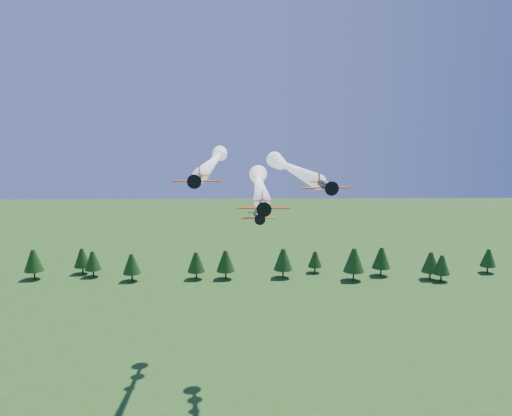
{
  "coord_description": "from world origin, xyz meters",
  "views": [
    {
      "loc": [
        -2.51,
        -88.49,
        59.58
      ],
      "look_at": [
        -0.62,
        0.0,
        44.52
      ],
      "focal_mm": 40.0,
      "sensor_mm": 36.0,
      "label": 1
    }
  ],
  "objects_px": {
    "plane_left": "(214,161)",
    "plane_slot": "(257,216)",
    "plane_right": "(290,168)",
    "plane_lead": "(259,183)"
  },
  "relations": [
    {
      "from": "plane_right",
      "to": "plane_slot",
      "type": "distance_m",
      "value": 20.5
    },
    {
      "from": "plane_slot",
      "to": "plane_left",
      "type": "bearing_deg",
      "value": 103.11
    },
    {
      "from": "plane_right",
      "to": "plane_slot",
      "type": "height_order",
      "value": "plane_right"
    },
    {
      "from": "plane_lead",
      "to": "plane_slot",
      "type": "relative_size",
      "value": 6.24
    },
    {
      "from": "plane_right",
      "to": "plane_lead",
      "type": "bearing_deg",
      "value": -126.87
    },
    {
      "from": "plane_lead",
      "to": "plane_right",
      "type": "distance_m",
      "value": 13.27
    },
    {
      "from": "plane_left",
      "to": "plane_slot",
      "type": "height_order",
      "value": "plane_left"
    },
    {
      "from": "plane_left",
      "to": "plane_right",
      "type": "height_order",
      "value": "plane_left"
    },
    {
      "from": "plane_lead",
      "to": "plane_slot",
      "type": "xyz_separation_m",
      "value": [
        -0.41,
        -6.7,
        -5.02
      ]
    },
    {
      "from": "plane_left",
      "to": "plane_slot",
      "type": "distance_m",
      "value": 28.03
    }
  ]
}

